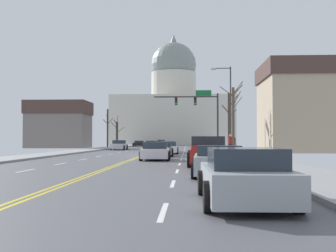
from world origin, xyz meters
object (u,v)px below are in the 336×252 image
Objects in this scene: sedan_near_01 at (168,148)px; sedan_near_06 at (244,177)px; sedan_near_03 at (156,152)px; sedan_near_05 at (218,162)px; street_lamp_right at (228,102)px; sedan_oncoming_02 at (139,144)px; sedan_near_02 at (161,149)px; pedestrian_01 at (234,143)px; signal_gantry at (200,107)px; pedestrian_00 at (230,143)px; bicycle_parked at (236,150)px; sedan_oncoming_00 at (119,145)px; sedan_near_00 at (167,147)px; sedan_oncoming_03 at (161,143)px; pickup_truck_near_04 at (208,152)px; sedan_oncoming_01 at (151,144)px.

sedan_near_06 is (3.23, -31.30, 0.04)m from sedan_near_01.
sedan_near_03 is 0.95× the size of sedan_near_05.
sedan_oncoming_02 is at bearing 109.48° from street_lamp_right.
sedan_near_03 is at bearing -89.52° from sedan_near_02.
sedan_near_05 is 28.92m from pedestrian_01.
sedan_near_03 is at bearing -99.72° from signal_gantry.
pedestrian_00 reaches higher than bicycle_parked.
sedan_near_02 is 2.72× the size of pedestrian_01.
sedan_near_03 is 1.01× the size of sedan_oncoming_00.
sedan_near_00 is 0.95× the size of sedan_oncoming_03.
sedan_near_06 is 35.74m from pedestrian_01.
signal_gantry is 12.45m from sedan_oncoming_00.
sedan_near_01 is 1.01× the size of sedan_near_03.
pickup_truck_near_04 is at bearing -72.00° from sedan_oncoming_00.
signal_gantry is 1.80× the size of sedan_near_00.
sedan_near_00 is at bearing 96.74° from sedan_near_05.
sedan_oncoming_03 reaches higher than sedan_near_00.
sedan_oncoming_00 reaches higher than sedan_near_00.
sedan_near_02 is 0.99× the size of sedan_oncoming_01.
street_lamp_right reaches higher than signal_gantry.
signal_gantry is 4.47× the size of bicycle_parked.
sedan_near_06 is 2.43× the size of bicycle_parked.
pickup_truck_near_04 reaches higher than sedan_near_06.
signal_gantry is 15.46m from bicycle_parked.
street_lamp_right reaches higher than sedan_near_02.
signal_gantry is 7.28m from sedan_near_00.
pickup_truck_near_04 is (3.43, -12.19, 0.14)m from sedan_near_02.
pedestrian_00 reaches higher than sedan_near_05.
sedan_oncoming_01 is (3.35, 11.18, -0.03)m from sedan_oncoming_00.
sedan_near_01 is 18.15m from pickup_truck_near_04.
sedan_near_02 is 20.81m from sedan_oncoming_00.
sedan_oncoming_02 is (-13.36, 37.78, -4.56)m from street_lamp_right.
sedan_near_06 is at bearing -96.09° from bicycle_parked.
sedan_oncoming_00 is 0.92× the size of sedan_oncoming_03.
sedan_near_03 is (-0.31, -12.14, 0.02)m from sedan_near_01.
pedestrian_01 reaches higher than sedan_near_01.
sedan_near_00 is at bearing -85.35° from sedan_oncoming_03.
sedan_oncoming_03 is 46.21m from pedestrian_01.
sedan_near_01 is 49.31m from sedan_oncoming_03.
street_lamp_right is at bearing -75.15° from signal_gantry.
sedan_oncoming_03 is (3.49, 11.23, 0.07)m from sedan_oncoming_02.
sedan_oncoming_02 is at bearing 102.29° from sedan_near_00.
sedan_near_06 is at bearing -94.90° from street_lamp_right.
sedan_oncoming_01 reaches higher than sedan_oncoming_02.
street_lamp_right is at bearing 83.57° from sedan_near_05.
pickup_truck_near_04 reaches higher than sedan_oncoming_02.
sedan_oncoming_00 is 35.38m from sedan_oncoming_03.
sedan_oncoming_02 is 2.49× the size of bicycle_parked.
pickup_truck_near_04 is at bearing -81.63° from sedan_near_00.
sedan_near_06 is 1.02× the size of sedan_oncoming_00.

